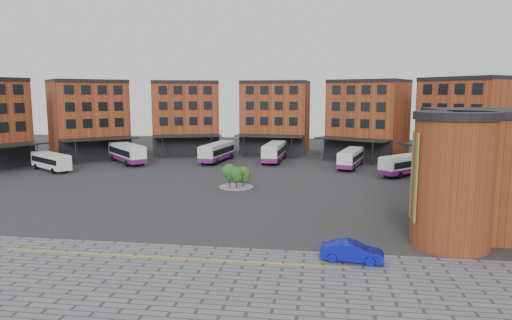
# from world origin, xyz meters

# --- Properties ---
(ground) EXTENTS (160.00, 160.00, 0.00)m
(ground) POSITION_xyz_m (0.00, 0.00, 0.00)
(ground) COLOR #28282B
(ground) RESTS_ON ground
(paving_zone) EXTENTS (50.00, 22.00, 0.02)m
(paving_zone) POSITION_xyz_m (2.00, -22.00, 0.01)
(paving_zone) COLOR slate
(paving_zone) RESTS_ON ground
(yellow_line) EXTENTS (26.00, 0.15, 0.02)m
(yellow_line) POSITION_xyz_m (2.00, -14.00, 0.03)
(yellow_line) COLOR gold
(yellow_line) RESTS_ON paving_zone
(main_building) EXTENTS (94.14, 42.48, 14.60)m
(main_building) POSITION_xyz_m (-4.77, 38.25, 7.23)
(main_building) COLOR #943D20
(main_building) RESTS_ON ground
(east_building) EXTENTS (17.40, 15.40, 10.60)m
(east_building) POSITION_xyz_m (28.70, -3.06, 5.29)
(east_building) COLOR #943D20
(east_building) RESTS_ON ground
(tree_island) EXTENTS (4.40, 4.40, 3.12)m
(tree_island) POSITION_xyz_m (2.16, 11.78, 1.64)
(tree_island) COLOR gray
(tree_island) RESTS_ON ground
(bus_a) EXTENTS (9.29, 7.32, 2.75)m
(bus_a) POSITION_xyz_m (-29.25, 20.51, 1.63)
(bus_a) COLOR white
(bus_a) RESTS_ON ground
(bus_b) EXTENTS (10.15, 10.69, 3.38)m
(bus_b) POSITION_xyz_m (-20.73, 29.63, 1.83)
(bus_b) COLOR white
(bus_b) RESTS_ON ground
(bus_c) EXTENTS (4.19, 11.90, 3.28)m
(bus_c) POSITION_xyz_m (-5.56, 33.62, 1.78)
(bus_c) COLOR silver
(bus_c) RESTS_ON ground
(bus_d) EXTENTS (3.44, 11.92, 3.32)m
(bus_d) POSITION_xyz_m (4.49, 35.16, 1.80)
(bus_d) COLOR silver
(bus_d) RESTS_ON ground
(bus_e) EXTENTS (4.91, 10.86, 2.98)m
(bus_e) POSITION_xyz_m (17.51, 30.24, 1.62)
(bus_e) COLOR silver
(bus_e) RESTS_ON ground
(bus_f) EXTENTS (9.38, 9.56, 3.07)m
(bus_f) POSITION_xyz_m (25.45, 24.50, 1.66)
(bus_f) COLOR silver
(bus_f) RESTS_ON ground
(blue_car) EXTENTS (4.63, 2.08, 1.48)m
(blue_car) POSITION_xyz_m (15.16, -12.69, 0.74)
(blue_car) COLOR #0D13AC
(blue_car) RESTS_ON ground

